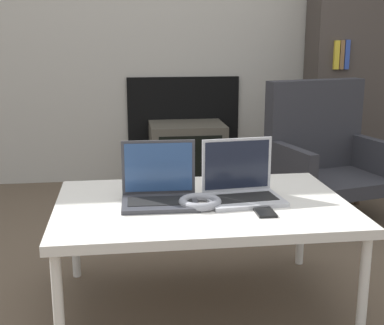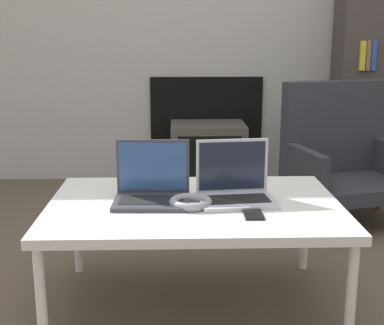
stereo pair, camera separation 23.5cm
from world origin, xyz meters
name	(u,v)px [view 1 (the left image)]	position (x,y,z in m)	size (l,w,h in m)	color
ground_plane	(207,321)	(0.00, 0.00, 0.00)	(14.00, 14.00, 0.00)	brown
wall_back	(161,3)	(0.00, 2.12, 1.28)	(7.00, 0.08, 2.60)	#ADA89E
table	(202,210)	(0.00, 0.13, 0.41)	(1.13, 0.75, 0.44)	silver
laptop_left	(159,189)	(-0.16, 0.15, 0.49)	(0.30, 0.22, 0.23)	#38383D
laptop_right	(241,186)	(0.16, 0.15, 0.49)	(0.31, 0.24, 0.23)	#B2B2B7
headphones	(200,202)	(-0.02, 0.08, 0.46)	(0.17, 0.17, 0.03)	gray
phone	(264,211)	(0.21, -0.02, 0.44)	(0.07, 0.14, 0.01)	black
tv	(187,155)	(0.15, 1.86, 0.23)	(0.52, 0.42, 0.46)	#4C473D
armchair	(323,151)	(0.90, 1.18, 0.39)	(0.75, 0.66, 0.81)	#2D2D33
bookshelf	(365,78)	(1.48, 1.92, 0.76)	(0.83, 0.32, 1.52)	#3F3833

